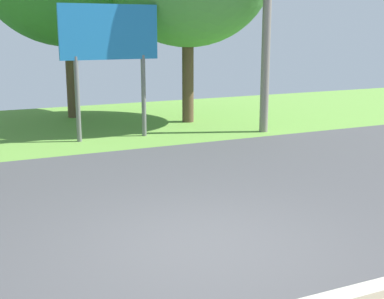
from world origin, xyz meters
TOP-DOWN VIEW (x-y plane):
  - ground_plane at (0.00, 2.95)m, footprint 40.00×22.00m
  - roadside_billboard at (0.96, 7.46)m, footprint 2.60×0.12m

SIDE VIEW (x-z plane):
  - ground_plane at x=0.00m, z-range -0.15..0.05m
  - roadside_billboard at x=0.96m, z-range 0.80..4.30m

